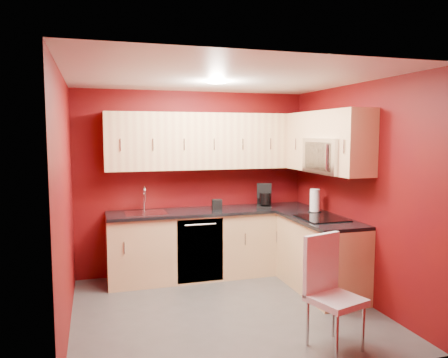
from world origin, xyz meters
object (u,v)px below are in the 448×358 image
paper_towel (315,201)px  sink (146,210)px  dining_chair (336,294)px  napkin_holder (217,205)px  microwave (332,156)px  coffee_maker (264,196)px

paper_towel → sink: bearing=164.7°
sink → dining_chair: size_ratio=0.51×
napkin_holder → paper_towel: size_ratio=0.47×
sink → microwave: bearing=-25.6°
paper_towel → dining_chair: bearing=-112.5°
napkin_holder → dining_chair: 2.33m
sink → coffee_maker: bearing=-3.6°
paper_towel → dining_chair: paper_towel is taller
coffee_maker → napkin_holder: (-0.66, 0.04, -0.10)m
microwave → sink: (-2.09, 1.00, -0.72)m
coffee_maker → paper_towel: coffee_maker is taller
napkin_holder → microwave: bearing=-39.0°
microwave → dining_chair: size_ratio=0.75×
napkin_holder → dining_chair: bearing=-78.3°
paper_towel → dining_chair: 1.94m
dining_chair → coffee_maker: bearing=68.8°
sink → paper_towel: (2.11, -0.58, 0.12)m
coffee_maker → dining_chair: 2.28m
microwave → paper_towel: microwave is taller
microwave → napkin_holder: size_ratio=5.43×
sink → napkin_holder: (0.94, -0.06, 0.04)m
sink → dining_chair: (1.40, -2.30, -0.44)m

